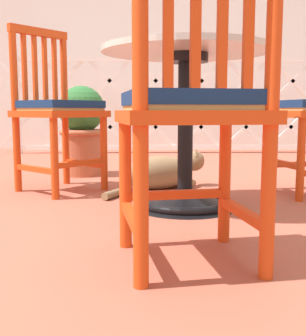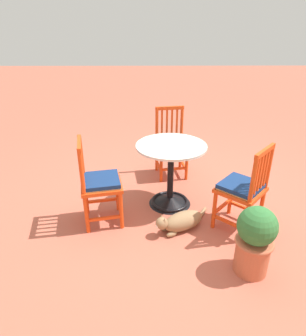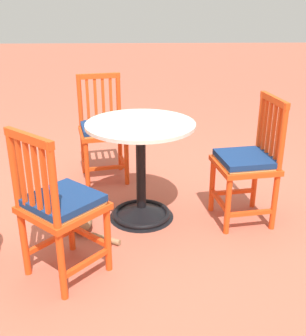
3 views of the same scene
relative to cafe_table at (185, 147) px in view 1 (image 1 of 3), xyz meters
The scene contains 8 objects.
ground_plane 0.31m from the cafe_table, behind, with size 24.00×24.00×0.00m, color #AD5642.
building_wall_backdrop 3.51m from the cafe_table, 92.05° to the left, with size 10.00×0.20×2.80m, color white.
lattice_fence_panel 2.65m from the cafe_table, 86.04° to the left, with size 3.84×0.06×1.04m.
cafe_table is the anchor object (origin of this frame).
orange_chair_at_corner 0.83m from the cafe_table, 145.86° to the left, with size 0.56×0.56×0.91m.
orange_chair_by_planter 0.77m from the cafe_table, 94.19° to the right, with size 0.46×0.46×0.91m.
tabby_cat 0.53m from the cafe_table, 98.46° to the left, with size 0.59×0.53×0.23m.
terracotta_planter 1.22m from the cafe_table, 120.53° to the left, with size 0.32×0.32×0.62m.
Camera 1 is at (-0.08, -2.00, 0.45)m, focal length 46.34 mm.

